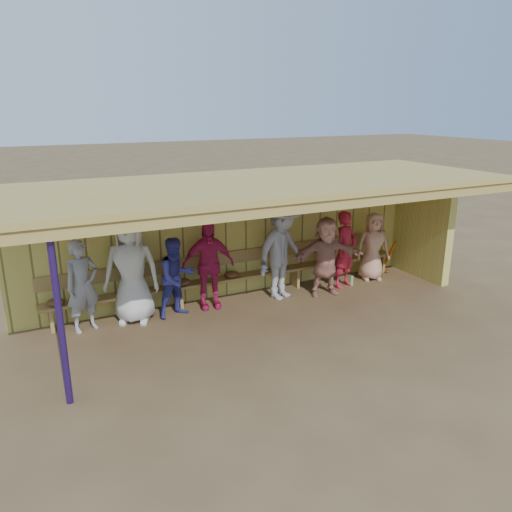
{
  "coord_description": "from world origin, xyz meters",
  "views": [
    {
      "loc": [
        -3.95,
        -7.6,
        3.75
      ],
      "look_at": [
        0.0,
        0.35,
        1.05
      ],
      "focal_mm": 35.0,
      "sensor_mm": 36.0,
      "label": 1
    }
  ],
  "objects_px": {
    "player_a": "(83,286)",
    "player_g": "(345,250)",
    "player_h": "(373,246)",
    "player_b": "(131,269)",
    "player_c": "(177,277)",
    "player_d": "(208,265)",
    "player_e": "(282,250)",
    "bench": "(239,271)",
    "player_f": "(326,257)"
  },
  "relations": [
    {
      "from": "player_b",
      "to": "player_g",
      "type": "xyz_separation_m",
      "value": [
        4.45,
        -0.21,
        -0.17
      ]
    },
    {
      "from": "player_d",
      "to": "player_g",
      "type": "xyz_separation_m",
      "value": [
        3.01,
        -0.21,
        -0.03
      ]
    },
    {
      "from": "player_c",
      "to": "player_e",
      "type": "relative_size",
      "value": 0.75
    },
    {
      "from": "player_b",
      "to": "player_c",
      "type": "distance_m",
      "value": 0.82
    },
    {
      "from": "player_a",
      "to": "player_e",
      "type": "xyz_separation_m",
      "value": [
        3.77,
        -0.18,
        0.19
      ]
    },
    {
      "from": "player_b",
      "to": "player_f",
      "type": "height_order",
      "value": "player_b"
    },
    {
      "from": "bench",
      "to": "player_g",
      "type": "bearing_deg",
      "value": -13.02
    },
    {
      "from": "player_b",
      "to": "bench",
      "type": "distance_m",
      "value": 2.29
    },
    {
      "from": "player_b",
      "to": "player_f",
      "type": "distance_m",
      "value": 3.84
    },
    {
      "from": "player_c",
      "to": "player_f",
      "type": "relative_size",
      "value": 0.91
    },
    {
      "from": "player_a",
      "to": "player_e",
      "type": "distance_m",
      "value": 3.78
    },
    {
      "from": "player_d",
      "to": "player_h",
      "type": "distance_m",
      "value": 3.84
    },
    {
      "from": "player_a",
      "to": "bench",
      "type": "relative_size",
      "value": 0.21
    },
    {
      "from": "player_a",
      "to": "player_f",
      "type": "xyz_separation_m",
      "value": [
        4.64,
        -0.43,
        0.01
      ]
    },
    {
      "from": "player_f",
      "to": "player_a",
      "type": "bearing_deg",
      "value": -175.07
    },
    {
      "from": "player_g",
      "to": "player_h",
      "type": "relative_size",
      "value": 1.08
    },
    {
      "from": "player_f",
      "to": "player_d",
      "type": "bearing_deg",
      "value": 179.92
    },
    {
      "from": "player_c",
      "to": "bench",
      "type": "bearing_deg",
      "value": 3.8
    },
    {
      "from": "player_f",
      "to": "bench",
      "type": "xyz_separation_m",
      "value": [
        -1.59,
        0.74,
        -0.29
      ]
    },
    {
      "from": "player_g",
      "to": "player_h",
      "type": "height_order",
      "value": "player_g"
    },
    {
      "from": "player_d",
      "to": "player_a",
      "type": "bearing_deg",
      "value": -172.25
    },
    {
      "from": "player_d",
      "to": "bench",
      "type": "distance_m",
      "value": 0.9
    },
    {
      "from": "player_c",
      "to": "player_e",
      "type": "distance_m",
      "value": 2.17
    },
    {
      "from": "player_h",
      "to": "bench",
      "type": "distance_m",
      "value": 3.09
    },
    {
      "from": "player_a",
      "to": "player_d",
      "type": "distance_m",
      "value": 2.28
    },
    {
      "from": "player_d",
      "to": "player_f",
      "type": "distance_m",
      "value": 2.41
    },
    {
      "from": "player_h",
      "to": "player_b",
      "type": "bearing_deg",
      "value": -161.66
    },
    {
      "from": "player_e",
      "to": "player_g",
      "type": "distance_m",
      "value": 1.52
    },
    {
      "from": "player_e",
      "to": "player_g",
      "type": "height_order",
      "value": "player_e"
    },
    {
      "from": "player_b",
      "to": "player_d",
      "type": "bearing_deg",
      "value": 24.93
    },
    {
      "from": "player_c",
      "to": "player_h",
      "type": "relative_size",
      "value": 0.98
    },
    {
      "from": "player_g",
      "to": "player_a",
      "type": "bearing_deg",
      "value": 158.4
    },
    {
      "from": "player_e",
      "to": "player_b",
      "type": "bearing_deg",
      "value": 156.09
    },
    {
      "from": "player_b",
      "to": "player_g",
      "type": "relative_size",
      "value": 1.2
    },
    {
      "from": "player_d",
      "to": "player_e",
      "type": "relative_size",
      "value": 0.86
    },
    {
      "from": "player_h",
      "to": "bench",
      "type": "height_order",
      "value": "player_h"
    },
    {
      "from": "player_f",
      "to": "bench",
      "type": "relative_size",
      "value": 0.21
    },
    {
      "from": "player_c",
      "to": "player_g",
      "type": "relative_size",
      "value": 0.91
    },
    {
      "from": "player_g",
      "to": "player_b",
      "type": "bearing_deg",
      "value": 157.97
    },
    {
      "from": "player_a",
      "to": "player_g",
      "type": "distance_m",
      "value": 5.29
    },
    {
      "from": "player_a",
      "to": "player_g",
      "type": "xyz_separation_m",
      "value": [
        5.28,
        -0.21,
        0.01
      ]
    },
    {
      "from": "player_b",
      "to": "player_c",
      "type": "xyz_separation_m",
      "value": [
        0.78,
        -0.11,
        -0.24
      ]
    },
    {
      "from": "player_d",
      "to": "player_e",
      "type": "distance_m",
      "value": 1.51
    },
    {
      "from": "player_f",
      "to": "player_h",
      "type": "height_order",
      "value": "player_f"
    },
    {
      "from": "player_a",
      "to": "player_c",
      "type": "xyz_separation_m",
      "value": [
        1.62,
        -0.11,
        -0.07
      ]
    },
    {
      "from": "player_f",
      "to": "player_g",
      "type": "height_order",
      "value": "player_g"
    },
    {
      "from": "player_h",
      "to": "player_g",
      "type": "bearing_deg",
      "value": -152.95
    },
    {
      "from": "player_a",
      "to": "player_g",
      "type": "bearing_deg",
      "value": -20.9
    },
    {
      "from": "player_c",
      "to": "player_f",
      "type": "distance_m",
      "value": 3.05
    },
    {
      "from": "player_f",
      "to": "player_h",
      "type": "relative_size",
      "value": 1.08
    }
  ]
}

